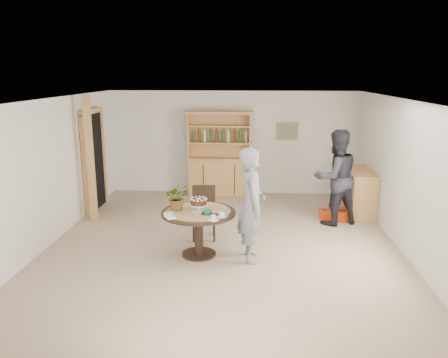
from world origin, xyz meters
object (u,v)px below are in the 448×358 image
teen_boy (251,205)px  adult_person (335,177)px  hutch (220,167)px  sideboard (359,192)px  dining_table (199,220)px  dining_chair (204,209)px  red_suitcase (335,215)px

teen_boy → adult_person: bearing=-48.9°
hutch → teen_boy: hutch is taller
hutch → sideboard: bearing=-22.2°
dining_table → hutch: bearing=89.0°
dining_table → dining_chair: size_ratio=1.27×
dining_chair → red_suitcase: (2.56, 1.13, -0.43)m
adult_person → red_suitcase: (0.08, 0.24, -0.84)m
adult_person → red_suitcase: adult_person is taller
hutch → sideboard: size_ratio=1.62×
hutch → red_suitcase: size_ratio=3.29×
teen_boy → red_suitcase: size_ratio=2.94×
dining_chair → teen_boy: teen_boy is taller
dining_table → red_suitcase: (2.55, 1.96, -0.50)m
red_suitcase → teen_boy: bearing=-132.5°
dining_chair → adult_person: bearing=13.8°
sideboard → teen_boy: bearing=-132.2°
dining_chair → teen_boy: 1.32m
sideboard → dining_table: sideboard is taller
hutch → adult_person: size_ratio=1.09×
dining_chair → red_suitcase: 2.83m
teen_boy → adult_person: (1.62, 1.82, 0.03)m
sideboard → red_suitcase: size_ratio=2.03×
hutch → dining_chair: bearing=-91.5°
hutch → red_suitcase: hutch is taller
sideboard → adult_person: (-0.63, -0.67, 0.47)m
dining_table → red_suitcase: dining_table is taller
red_suitcase → dining_chair: bearing=-159.1°
dining_table → teen_boy: (0.85, -0.10, 0.30)m
sideboard → dining_chair: 3.48m
sideboard → hutch: bearing=157.8°
dining_table → red_suitcase: 3.25m
hutch → sideboard: hutch is taller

